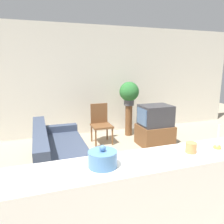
% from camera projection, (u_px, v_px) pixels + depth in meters
% --- Properties ---
extents(ground_plane, '(14.00, 14.00, 0.00)m').
position_uv_depth(ground_plane, '(140.00, 219.00, 2.54)').
color(ground_plane, tan).
extents(wall_back, '(9.00, 0.06, 2.70)m').
position_uv_depth(wall_back, '(80.00, 81.00, 5.41)').
color(wall_back, beige).
rests_on(wall_back, ground_plane).
extents(couch, '(0.82, 1.86, 0.78)m').
position_uv_depth(couch, '(59.00, 157.00, 3.52)').
color(couch, '#384256').
rests_on(couch, ground_plane).
extents(tv_stand, '(0.72, 0.60, 0.44)m').
position_uv_depth(tv_stand, '(155.00, 135.00, 4.85)').
color(tv_stand, brown).
rests_on(tv_stand, ground_plane).
extents(television, '(0.67, 0.52, 0.45)m').
position_uv_depth(television, '(155.00, 115.00, 4.75)').
color(television, '#333338').
rests_on(television, tv_stand).
extents(wooden_chair, '(0.44, 0.44, 0.88)m').
position_uv_depth(wooden_chair, '(101.00, 122.00, 4.95)').
color(wooden_chair, brown).
rests_on(wooden_chair, ground_plane).
extents(plant_stand, '(0.17, 0.17, 0.77)m').
position_uv_depth(plant_stand, '(129.00, 120.00, 5.47)').
color(plant_stand, brown).
rests_on(plant_stand, ground_plane).
extents(potted_plant, '(0.48, 0.48, 0.58)m').
position_uv_depth(potted_plant, '(129.00, 92.00, 5.32)').
color(potted_plant, '#4C4C51').
rests_on(potted_plant, plant_stand).
extents(foreground_counter, '(2.91, 0.44, 1.01)m').
position_uv_depth(foreground_counter, '(168.00, 208.00, 1.94)').
color(foreground_counter, white).
rests_on(foreground_counter, ground_plane).
extents(decorative_bowl, '(0.22, 0.22, 0.17)m').
position_uv_depth(decorative_bowl, '(103.00, 159.00, 1.63)').
color(decorative_bowl, '#4C7AAD').
rests_on(decorative_bowl, foreground_counter).
extents(candle_jar, '(0.09, 0.09, 0.09)m').
position_uv_depth(candle_jar, '(191.00, 148.00, 1.89)').
color(candle_jar, '#C6844C').
rests_on(candle_jar, foreground_counter).
extents(candlestick, '(0.07, 0.07, 0.23)m').
position_uv_depth(candlestick, '(218.00, 141.00, 1.97)').
color(candlestick, '#B7933D').
rests_on(candlestick, foreground_counter).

